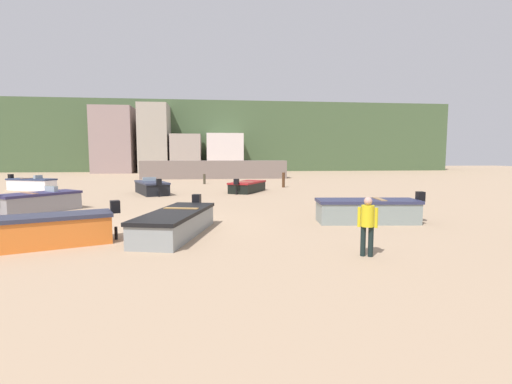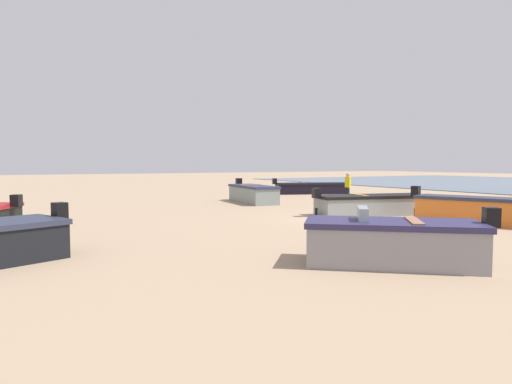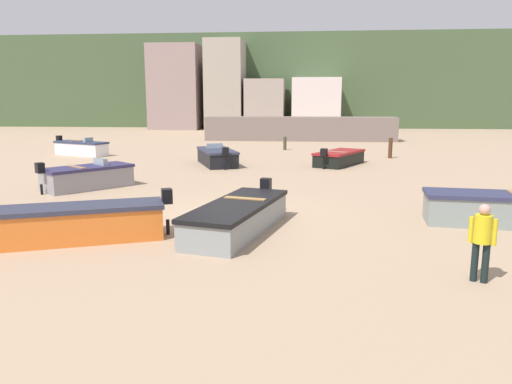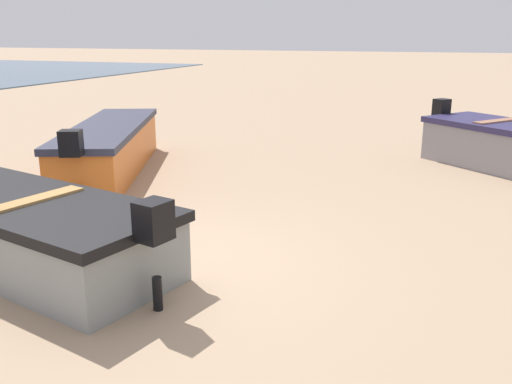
# 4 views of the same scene
# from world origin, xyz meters

# --- Properties ---
(ground_plane) EXTENTS (160.00, 160.00, 0.00)m
(ground_plane) POSITION_xyz_m (0.00, 0.00, 0.00)
(ground_plane) COLOR tan
(boat_grey_0) EXTENTS (3.49, 3.76, 1.26)m
(boat_grey_0) POSITION_xyz_m (-6.87, 4.37, 0.49)
(boat_grey_0) COLOR gray
(boat_grey_0) RESTS_ON ground
(boat_grey_2) EXTENTS (2.65, 5.05, 1.15)m
(boat_grey_2) POSITION_xyz_m (0.30, -1.83, 0.43)
(boat_grey_2) COLOR gray
(boat_grey_2) RESTS_ON ground
(boat_grey_5) EXTENTS (4.40, 1.86, 1.27)m
(boat_grey_5) POSITION_xyz_m (7.83, -0.34, 0.49)
(boat_grey_5) COLOR gray
(boat_grey_5) RESTS_ON ground
(boat_orange_6) EXTENTS (5.03, 2.94, 1.28)m
(boat_orange_6) POSITION_xyz_m (-3.94, -3.23, 0.49)
(boat_orange_6) COLOR orange
(boat_orange_6) RESTS_ON ground
(boat_black_7) EXTENTS (2.91, 5.39, 1.10)m
(boat_black_7) POSITION_xyz_m (12.10, -7.41, 0.40)
(boat_black_7) COLOR black
(boat_black_7) RESTS_ON ground
(beach_walker_foreground) EXTENTS (0.52, 0.45, 1.62)m
(beach_walker_foreground) POSITION_xyz_m (5.70, -5.19, 0.95)
(beach_walker_foreground) COLOR black
(beach_walker_foreground) RESTS_ON ground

